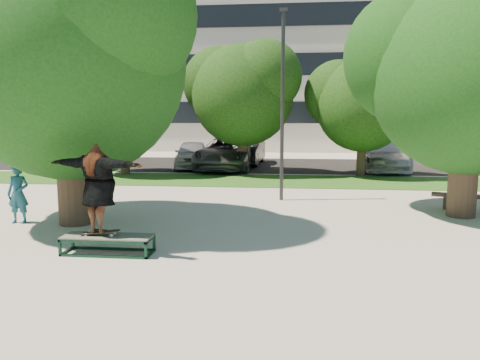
# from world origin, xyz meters

# --- Properties ---
(ground) EXTENTS (120.00, 120.00, 0.00)m
(ground) POSITION_xyz_m (0.00, 0.00, 0.00)
(ground) COLOR #A6A099
(ground) RESTS_ON ground
(grass_strip) EXTENTS (30.00, 4.00, 0.02)m
(grass_strip) POSITION_xyz_m (1.00, 9.50, 0.01)
(grass_strip) COLOR #174F16
(grass_strip) RESTS_ON ground
(asphalt_strip) EXTENTS (40.00, 8.00, 0.01)m
(asphalt_strip) POSITION_xyz_m (0.00, 16.00, 0.01)
(asphalt_strip) COLOR black
(asphalt_strip) RESTS_ON ground
(tree_left) EXTENTS (6.96, 5.95, 7.12)m
(tree_left) POSITION_xyz_m (-4.29, 1.09, 4.42)
(tree_left) COLOR #38281E
(tree_left) RESTS_ON ground
(tree_right) EXTENTS (6.24, 5.33, 6.51)m
(tree_right) POSITION_xyz_m (5.92, 3.08, 4.09)
(tree_right) COLOR #38281E
(tree_right) RESTS_ON ground
(bg_tree_left) EXTENTS (5.28, 4.51, 5.77)m
(bg_tree_left) POSITION_xyz_m (-6.57, 11.07, 3.73)
(bg_tree_left) COLOR #38281E
(bg_tree_left) RESTS_ON ground
(bg_tree_mid) EXTENTS (5.76, 4.92, 6.24)m
(bg_tree_mid) POSITION_xyz_m (-1.08, 12.08, 4.02)
(bg_tree_mid) COLOR #38281E
(bg_tree_mid) RESTS_ON ground
(bg_tree_right) EXTENTS (5.04, 4.31, 5.43)m
(bg_tree_right) POSITION_xyz_m (4.43, 11.57, 3.49)
(bg_tree_right) COLOR #38281E
(bg_tree_right) RESTS_ON ground
(lamppost) EXTENTS (0.25, 0.15, 6.11)m
(lamppost) POSITION_xyz_m (1.00, 5.00, 3.15)
(lamppost) COLOR #2D2D30
(lamppost) RESTS_ON ground
(office_building) EXTENTS (30.00, 14.12, 16.00)m
(office_building) POSITION_xyz_m (-2.00, 31.98, 8.00)
(office_building) COLOR beige
(office_building) RESTS_ON ground
(grind_box) EXTENTS (1.80, 0.60, 0.38)m
(grind_box) POSITION_xyz_m (-2.35, -1.47, 0.19)
(grind_box) COLOR #103122
(grind_box) RESTS_ON ground
(skater_rig) EXTENTS (2.25, 1.13, 1.85)m
(skater_rig) POSITION_xyz_m (-2.50, -1.47, 1.34)
(skater_rig) COLOR white
(skater_rig) RESTS_ON grind_box
(bystander) EXTENTS (0.57, 0.39, 1.54)m
(bystander) POSITION_xyz_m (-5.69, 0.91, 0.77)
(bystander) COLOR #1B5368
(bystander) RESTS_ON ground
(car_silver_a) EXTENTS (2.42, 4.56, 1.48)m
(car_silver_a) POSITION_xyz_m (-3.87, 13.90, 0.74)
(car_silver_a) COLOR #AEAFB3
(car_silver_a) RESTS_ON asphalt_strip
(car_dark) EXTENTS (1.95, 5.02, 1.63)m
(car_dark) POSITION_xyz_m (-1.24, 16.10, 0.81)
(car_dark) COLOR black
(car_dark) RESTS_ON asphalt_strip
(car_grey) EXTENTS (2.90, 5.95, 1.63)m
(car_grey) POSITION_xyz_m (-2.00, 13.58, 0.82)
(car_grey) COLOR #525256
(car_grey) RESTS_ON asphalt_strip
(car_silver_b) EXTENTS (2.45, 5.43, 1.54)m
(car_silver_b) POSITION_xyz_m (6.00, 14.05, 0.77)
(car_silver_b) COLOR silver
(car_silver_b) RESTS_ON asphalt_strip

